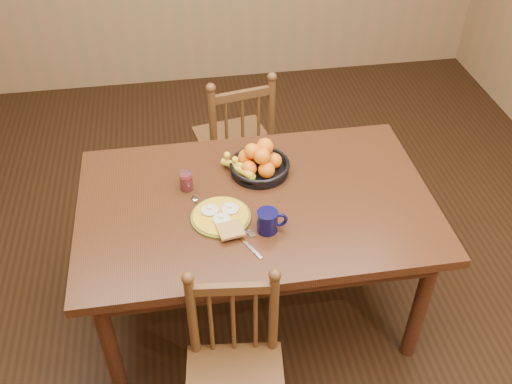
{
  "coord_description": "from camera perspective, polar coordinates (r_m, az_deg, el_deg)",
  "views": [
    {
      "loc": [
        -0.3,
        -1.91,
        2.45
      ],
      "look_at": [
        0.0,
        0.0,
        0.8
      ],
      "focal_mm": 40.0,
      "sensor_mm": 36.0,
      "label": 1
    }
  ],
  "objects": [
    {
      "name": "coffee_mug",
      "position": [
        2.4,
        1.25,
        -2.92
      ],
      "size": [
        0.13,
        0.09,
        0.1
      ],
      "color": "#0A0933",
      "rests_on": "dining_table"
    },
    {
      "name": "spoon",
      "position": [
        2.58,
        -5.97,
        -0.98
      ],
      "size": [
        0.05,
        0.16,
        0.01
      ],
      "rotation": [
        0.0,
        0.0,
        0.18
      ],
      "color": "silver",
      "rests_on": "dining_table"
    },
    {
      "name": "breakfast_plate",
      "position": [
        2.48,
        -3.49,
        -2.49
      ],
      "size": [
        0.26,
        0.3,
        0.04
      ],
      "color": "#59601E",
      "rests_on": "dining_table"
    },
    {
      "name": "dining_table",
      "position": [
        2.63,
        0.0,
        -2.23
      ],
      "size": [
        1.6,
        1.0,
        0.75
      ],
      "color": "black",
      "rests_on": "ground"
    },
    {
      "name": "fork",
      "position": [
        2.37,
        -0.52,
        -5.14
      ],
      "size": [
        0.08,
        0.18,
        0.0
      ],
      "rotation": [
        0.0,
        0.0,
        0.48
      ],
      "color": "silver",
      "rests_on": "dining_table"
    },
    {
      "name": "juice_glass",
      "position": [
        2.63,
        -6.98,
        1.04
      ],
      "size": [
        0.06,
        0.06,
        0.09
      ],
      "color": "silver",
      "rests_on": "dining_table"
    },
    {
      "name": "chair_far",
      "position": [
        3.46,
        -2.05,
        5.12
      ],
      "size": [
        0.49,
        0.47,
        0.93
      ],
      "rotation": [
        0.0,
        0.0,
        3.33
      ],
      "color": "#462A15",
      "rests_on": "ground"
    },
    {
      "name": "fruit_bowl",
      "position": [
        2.7,
        0.25,
        2.98
      ],
      "size": [
        0.32,
        0.29,
        0.17
      ],
      "color": "black",
      "rests_on": "dining_table"
    },
    {
      "name": "chair_near",
      "position": [
        2.39,
        -2.12,
        -17.83
      ],
      "size": [
        0.43,
        0.41,
        0.86
      ],
      "rotation": [
        0.0,
        0.0,
        -0.11
      ],
      "color": "#462A15",
      "rests_on": "ground"
    },
    {
      "name": "room",
      "position": [
        2.23,
        0.0,
        10.83
      ],
      "size": [
        4.52,
        5.02,
        2.72
      ],
      "color": "black",
      "rests_on": "ground"
    }
  ]
}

